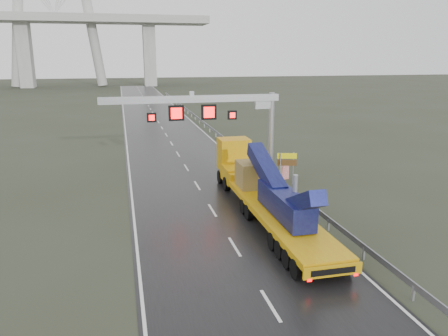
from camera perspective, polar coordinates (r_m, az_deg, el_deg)
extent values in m
plane|color=#2C2F21|center=(21.00, 4.24, -14.71)|extent=(400.00, 400.00, 0.00)
cube|color=black|center=(58.63, -7.55, 4.30)|extent=(11.00, 200.00, 0.02)
cube|color=#9D9D99|center=(38.94, 6.02, -0.62)|extent=(1.20, 1.20, 0.30)
cylinder|color=gray|center=(38.19, 6.16, 4.39)|extent=(0.48, 0.48, 7.20)
cube|color=gray|center=(36.07, -4.23, 8.97)|extent=(14.80, 0.55, 0.55)
cube|color=gray|center=(37.56, 5.11, 8.40)|extent=(1.40, 0.35, 0.90)
cube|color=gray|center=(36.03, -4.25, 9.68)|extent=(0.35, 0.35, 0.35)
cube|color=black|center=(35.96, -6.25, 7.14)|extent=(1.25, 0.25, 1.25)
cube|color=#FF0C0C|center=(35.82, -6.22, 7.12)|extent=(0.90, 0.02, 0.90)
cube|color=black|center=(36.38, -2.00, 7.31)|extent=(1.25, 0.25, 1.25)
cube|color=#FF0C0C|center=(36.25, -1.95, 7.28)|extent=(0.90, 0.02, 0.90)
cube|color=black|center=(35.81, -9.43, 6.52)|extent=(0.75, 0.25, 0.75)
cube|color=#FF0C0C|center=(35.67, -9.42, 6.49)|extent=(0.54, 0.02, 0.54)
cube|color=black|center=(36.86, 1.08, 6.93)|extent=(0.75, 0.25, 0.75)
cube|color=#FF0C0C|center=(36.73, 1.13, 6.91)|extent=(0.54, 0.02, 0.54)
cube|color=#9D9D99|center=(160.17, -24.53, 13.29)|extent=(4.00, 6.00, 21.00)
cube|color=#9D9D99|center=(157.82, -9.70, 14.35)|extent=(4.00, 6.00, 21.00)
cube|color=#C6A60B|center=(26.57, 7.10, -5.88)|extent=(2.78, 13.85, 0.35)
cube|color=#C6A60B|center=(20.74, 14.02, -12.91)|extent=(2.87, 0.12, 0.54)
cube|color=black|center=(20.68, 14.11, -12.99)|extent=(2.18, 0.02, 0.30)
cube|color=#FF0505|center=(20.36, 11.12, -14.22)|extent=(0.22, 0.04, 0.12)
cube|color=#FF0505|center=(21.33, 16.85, -13.20)|extent=(0.22, 0.04, 0.12)
cube|color=#C6A60B|center=(33.07, 2.75, -0.97)|extent=(2.57, 1.19, 0.49)
cube|color=#C6A60B|center=(34.60, 2.02, -0.69)|extent=(2.57, 2.97, 1.19)
cube|color=#C6A60B|center=(35.99, 1.29, 1.85)|extent=(2.47, 1.98, 2.57)
cube|color=black|center=(36.88, 0.90, 2.64)|extent=(2.27, 0.05, 1.19)
cube|color=#12104A|center=(25.38, 7.94, -4.64)|extent=(1.39, 5.94, 1.38)
cube|color=#12104A|center=(28.15, 5.50, -0.13)|extent=(0.99, 5.45, 2.53)
cube|color=#12104A|center=(22.94, 10.24, -4.48)|extent=(0.89, 3.92, 2.39)
cylinder|color=gray|center=(25.33, 9.27, -2.62)|extent=(0.30, 0.30, 1.58)
cube|color=olive|center=(30.88, 3.87, -0.82)|extent=(2.18, 2.18, 1.78)
cylinder|color=black|center=(22.99, 10.96, -10.86)|extent=(2.87, 0.99, 0.99)
cylinder|color=black|center=(28.94, 5.37, -5.25)|extent=(2.87, 0.99, 0.99)
cylinder|color=black|center=(36.24, 1.35, -1.04)|extent=(2.67, 1.09, 1.09)
cylinder|color=gray|center=(35.52, 7.34, -0.14)|extent=(0.09, 0.09, 2.69)
cylinder|color=gray|center=(35.92, 9.01, -0.04)|extent=(0.09, 0.09, 2.69)
cube|color=#FCF00D|center=(35.47, 8.24, 1.57)|extent=(1.52, 0.50, 0.45)
cube|color=#523517|center=(35.60, 8.21, 0.69)|extent=(1.52, 0.50, 0.50)
cube|color=red|center=(37.56, 7.86, -0.52)|extent=(0.76, 0.48, 1.21)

